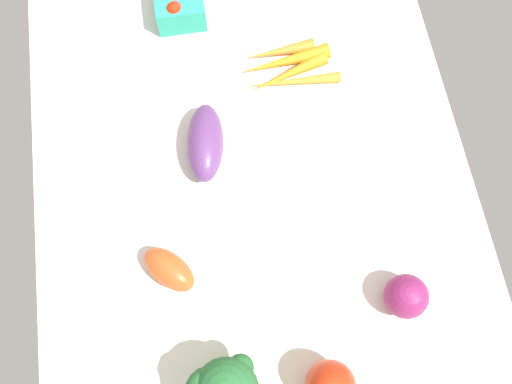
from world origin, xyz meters
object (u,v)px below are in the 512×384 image
at_px(roma_tomato, 169,269).
at_px(carrot_bunch, 286,66).
at_px(berry_basket, 180,5).
at_px(eggplant, 205,143).
at_px(red_onion_center, 406,296).

bearing_deg(roma_tomato, carrot_bunch, 100.99).
xyz_separation_m(berry_basket, roma_tomato, (0.50, -0.08, -0.01)).
distance_m(eggplant, berry_basket, 0.29).
height_order(roma_tomato, carrot_bunch, roma_tomato).
bearing_deg(eggplant, carrot_bunch, -41.91).
bearing_deg(roma_tomato, eggplant, 114.73).
bearing_deg(berry_basket, eggplant, 2.04).
bearing_deg(red_onion_center, carrot_bunch, -166.64).
distance_m(eggplant, red_onion_center, 0.42).
bearing_deg(roma_tomato, red_onion_center, 31.02).
relative_size(roma_tomato, carrot_bunch, 0.52).
relative_size(eggplant, roma_tomato, 1.51).
bearing_deg(berry_basket, roma_tomato, -8.53).
distance_m(eggplant, roma_tomato, 0.23).
xyz_separation_m(roma_tomato, carrot_bunch, (-0.35, 0.26, -0.01)).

